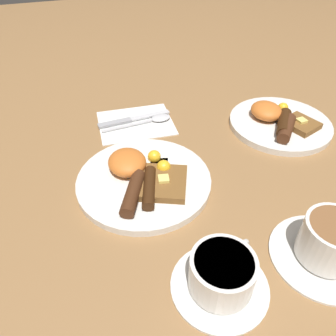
{
  "coord_description": "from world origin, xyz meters",
  "views": [
    {
      "loc": [
        0.46,
        -0.1,
        0.44
      ],
      "look_at": [
        -0.0,
        0.05,
        0.03
      ],
      "focal_mm": 35.0,
      "sensor_mm": 36.0,
      "label": 1
    }
  ],
  "objects_px": {
    "breakfast_plate_far": "(279,121)",
    "spoon": "(154,119)",
    "teacup_far": "(329,244)",
    "breakfast_plate_near": "(144,178)",
    "teacup_near": "(222,275)",
    "knife": "(130,120)"
  },
  "relations": [
    {
      "from": "breakfast_plate_near",
      "to": "teacup_far",
      "type": "height_order",
      "value": "teacup_far"
    },
    {
      "from": "teacup_near",
      "to": "knife",
      "type": "height_order",
      "value": "teacup_near"
    },
    {
      "from": "breakfast_plate_near",
      "to": "teacup_far",
      "type": "bearing_deg",
      "value": 41.56
    },
    {
      "from": "teacup_near",
      "to": "teacup_far",
      "type": "xyz_separation_m",
      "value": [
        0.0,
        0.18,
        0.0
      ]
    },
    {
      "from": "breakfast_plate_far",
      "to": "knife",
      "type": "xyz_separation_m",
      "value": [
        -0.13,
        -0.34,
        -0.01
      ]
    },
    {
      "from": "breakfast_plate_far",
      "to": "spoon",
      "type": "xyz_separation_m",
      "value": [
        -0.11,
        -0.28,
        -0.01
      ]
    },
    {
      "from": "knife",
      "to": "breakfast_plate_far",
      "type": "bearing_deg",
      "value": -25.66
    },
    {
      "from": "teacup_near",
      "to": "teacup_far",
      "type": "relative_size",
      "value": 0.87
    },
    {
      "from": "breakfast_plate_far",
      "to": "spoon",
      "type": "distance_m",
      "value": 0.31
    },
    {
      "from": "breakfast_plate_far",
      "to": "spoon",
      "type": "bearing_deg",
      "value": -112.11
    },
    {
      "from": "breakfast_plate_far",
      "to": "spoon",
      "type": "relative_size",
      "value": 1.38
    },
    {
      "from": "breakfast_plate_near",
      "to": "knife",
      "type": "xyz_separation_m",
      "value": [
        -0.23,
        0.03,
        -0.01
      ]
    },
    {
      "from": "breakfast_plate_near",
      "to": "teacup_far",
      "type": "distance_m",
      "value": 0.34
    },
    {
      "from": "breakfast_plate_near",
      "to": "breakfast_plate_far",
      "type": "distance_m",
      "value": 0.38
    },
    {
      "from": "spoon",
      "to": "teacup_near",
      "type": "bearing_deg",
      "value": -98.77
    },
    {
      "from": "breakfast_plate_near",
      "to": "spoon",
      "type": "relative_size",
      "value": 1.49
    },
    {
      "from": "teacup_near",
      "to": "breakfast_plate_far",
      "type": "bearing_deg",
      "value": 137.08
    },
    {
      "from": "teacup_far",
      "to": "breakfast_plate_near",
      "type": "bearing_deg",
      "value": -138.44
    },
    {
      "from": "breakfast_plate_far",
      "to": "teacup_near",
      "type": "height_order",
      "value": "teacup_near"
    },
    {
      "from": "teacup_near",
      "to": "spoon",
      "type": "distance_m",
      "value": 0.46
    },
    {
      "from": "teacup_near",
      "to": "teacup_far",
      "type": "distance_m",
      "value": 0.18
    },
    {
      "from": "teacup_near",
      "to": "knife",
      "type": "xyz_separation_m",
      "value": [
        -0.48,
        -0.02,
        -0.02
      ]
    }
  ]
}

